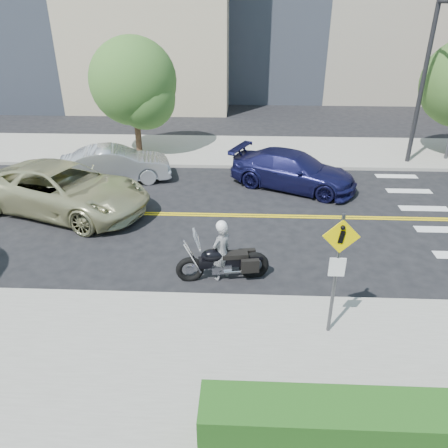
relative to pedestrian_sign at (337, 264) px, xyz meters
name	(u,v)px	position (x,y,z in m)	size (l,w,h in m)	color
ground_plane	(183,214)	(-4.20, 6.31, -1.96)	(120.00, 120.00, 0.00)	black
sidewalk_near	(138,365)	(-4.20, -1.19, -1.89)	(60.00, 5.00, 0.15)	#9E9B91
sidewalk_far	(202,150)	(-4.20, 13.81, -1.89)	(60.00, 5.00, 0.15)	#9E9B91
traffic_light	(435,64)	(5.80, 11.39, 2.71)	(0.28, 4.50, 7.00)	black
pedestrian_sign	(337,264)	(0.00, 0.00, 0.00)	(0.78, 0.08, 3.00)	#4C4C51
motorcyclist	(222,250)	(-2.59, 2.26, -1.06)	(0.73, 0.72, 1.81)	silver
motorcycle	(223,255)	(-2.55, 2.27, -1.20)	(2.51, 0.76, 1.53)	black
suv	(64,189)	(-8.52, 6.40, -1.08)	(2.93, 6.36, 1.77)	#BEBC8B
parked_car_silver	(116,165)	(-7.48, 9.48, -1.20)	(1.60, 4.59, 1.51)	#B5B8BD
parked_car_blue	(293,170)	(0.02, 9.11, -1.21)	(2.11, 5.19, 1.51)	#1A1A4E
tree_far_a	(133,82)	(-7.32, 13.25, 1.61)	(4.13, 4.13, 5.64)	#382619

